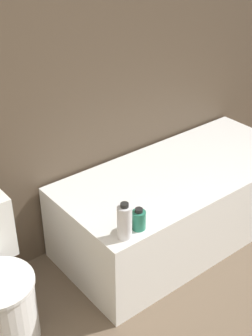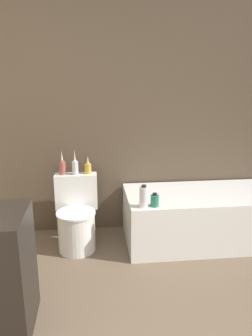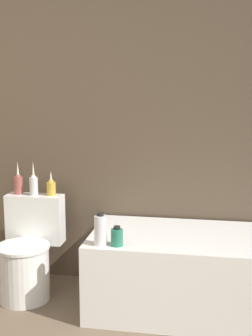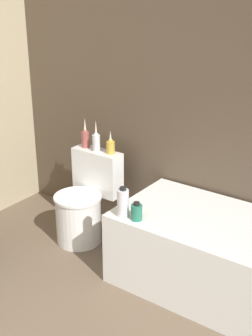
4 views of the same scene
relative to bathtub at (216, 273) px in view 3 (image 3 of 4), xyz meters
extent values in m
cube|color=brown|center=(-0.73, 0.43, 1.03)|extent=(6.40, 0.06, 2.60)
cube|color=white|center=(0.00, 0.00, 0.00)|extent=(1.68, 0.76, 0.52)
cube|color=#B7BCC6|center=(0.00, 0.00, 0.25)|extent=(1.48, 0.56, 0.01)
cylinder|color=white|center=(-1.34, -0.06, -0.08)|extent=(0.36, 0.36, 0.38)
cylinder|color=white|center=(-1.34, -0.06, 0.12)|extent=(0.38, 0.38, 0.02)
cube|color=white|center=(-1.34, 0.19, 0.26)|extent=(0.42, 0.15, 0.36)
cylinder|color=#994C47|center=(-1.46, 0.20, 0.50)|extent=(0.07, 0.07, 0.13)
sphere|color=#994C47|center=(-1.46, 0.20, 0.57)|extent=(0.04, 0.04, 0.04)
cone|color=beige|center=(-1.46, 0.20, 0.63)|extent=(0.02, 0.02, 0.12)
cylinder|color=silver|center=(-1.34, 0.19, 0.51)|extent=(0.06, 0.06, 0.13)
sphere|color=silver|center=(-1.34, 0.19, 0.57)|extent=(0.04, 0.04, 0.04)
cone|color=beige|center=(-1.34, 0.19, 0.63)|extent=(0.02, 0.02, 0.12)
cylinder|color=gold|center=(-1.21, 0.21, 0.49)|extent=(0.07, 0.07, 0.10)
sphere|color=gold|center=(-1.21, 0.21, 0.54)|extent=(0.04, 0.04, 0.04)
cone|color=beige|center=(-1.21, 0.21, 0.58)|extent=(0.02, 0.02, 0.09)
cylinder|color=silver|center=(-0.72, -0.30, 0.35)|extent=(0.08, 0.08, 0.19)
cylinder|color=black|center=(-0.72, -0.30, 0.46)|extent=(0.04, 0.04, 0.02)
cylinder|color=#267259|center=(-0.62, -0.29, 0.31)|extent=(0.07, 0.07, 0.11)
cylinder|color=black|center=(-0.62, -0.29, 0.37)|extent=(0.04, 0.04, 0.02)
camera|label=1|loc=(-1.89, -1.79, 1.79)|focal=50.00mm
camera|label=2|loc=(-1.17, -3.00, 1.40)|focal=35.00mm
camera|label=3|loc=(-0.08, -3.01, 1.24)|focal=50.00mm
camera|label=4|loc=(0.90, -2.52, 1.73)|focal=50.00mm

